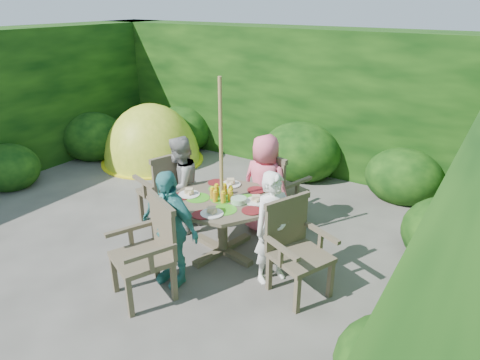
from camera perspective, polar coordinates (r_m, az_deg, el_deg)
The scene contains 13 objects.
ground at distance 5.75m, azimuth -12.52°, elevation -8.64°, with size 60.00×60.00×0.00m, color #484640.
hedge_enclosure at distance 6.15m, azimuth -4.77°, elevation 6.78°, with size 9.00×9.00×2.50m.
patio_table at distance 5.19m, azimuth -2.36°, elevation -3.68°, with size 1.50×1.50×0.90m.
parasol_pole at distance 5.00m, azimuth -2.49°, elevation 1.12°, with size 0.04×0.04×2.20m, color olive.
garden_chair_right at distance 4.64m, azimuth 7.41°, elevation -8.81°, with size 0.72×0.76×1.00m.
garden_chair_left at distance 5.98m, azimuth -9.78°, elevation -1.04°, with size 0.71×0.76×1.05m.
garden_chair_back at distance 5.97m, azimuth 5.04°, elevation -0.93°, with size 0.74×0.69×1.02m.
garden_chair_front at distance 4.63m, azimuth -12.01°, elevation -8.96°, with size 0.79×0.75×1.04m.
child_right at distance 4.71m, azimuth 4.46°, elevation -6.43°, with size 0.48×0.31×1.31m, color white.
child_left at distance 5.73m, azimuth -8.02°, elevation -0.77°, with size 0.66×0.51×1.35m, color gray.
child_back at distance 5.71m, azimuth 3.34°, elevation -0.58°, with size 0.67×0.43×1.37m, color #FE6984.
child_front at distance 4.72m, azimuth -9.40°, elevation -6.37°, with size 0.79×0.33×1.34m, color teal.
dome_tent at distance 8.64m, azimuth -11.57°, elevation 2.52°, with size 2.00×2.00×2.27m.
Camera 1 is at (3.62, -3.33, 2.97)m, focal length 32.00 mm.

